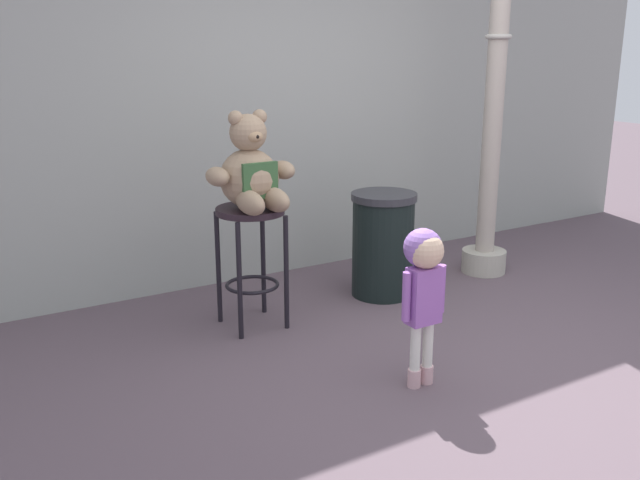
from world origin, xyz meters
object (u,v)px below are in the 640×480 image
Objects in this scene: bar_stool_with_teddy at (251,241)px; trash_bin at (383,244)px; lamppost at (494,111)px; child_walking at (424,274)px; teddy_bear at (251,173)px.

trash_bin is (1.06, 0.03, -0.19)m from bar_stool_with_teddy.
lamppost is (1.01, 0.00, 0.90)m from trash_bin.
child_walking is 1.43m from trash_bin.
lamppost is at bearing 0.10° from trash_bin.
child_walking is at bearing -117.84° from trash_bin.
teddy_bear is 2.09m from lamppost.
teddy_bear is at bearing -90.00° from bar_stool_with_teddy.
lamppost is at bearing -33.98° from child_walking.
trash_bin is at bearing -8.63° from child_walking.
teddy_bear reaches higher than trash_bin.
child_walking reaches higher than trash_bin.
child_walking is 2.18m from lamppost.
bar_stool_with_teddy is 0.25× the size of lamppost.
child_walking is (0.40, -1.18, -0.38)m from teddy_bear.
bar_stool_with_teddy is 1.08m from trash_bin.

